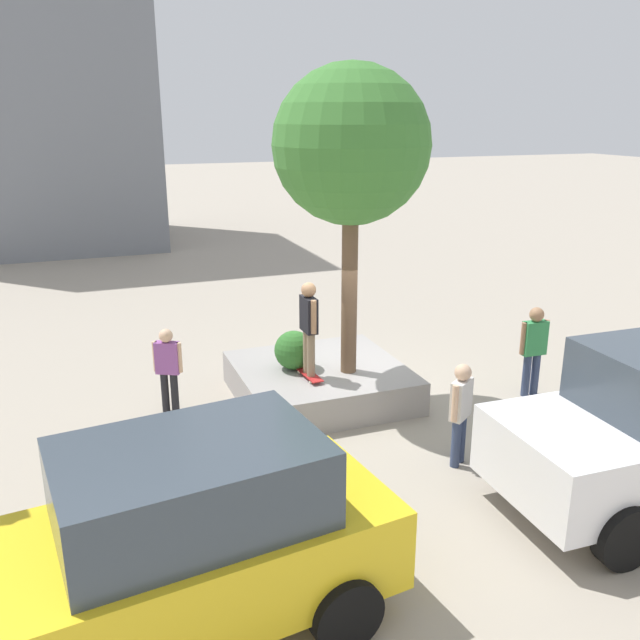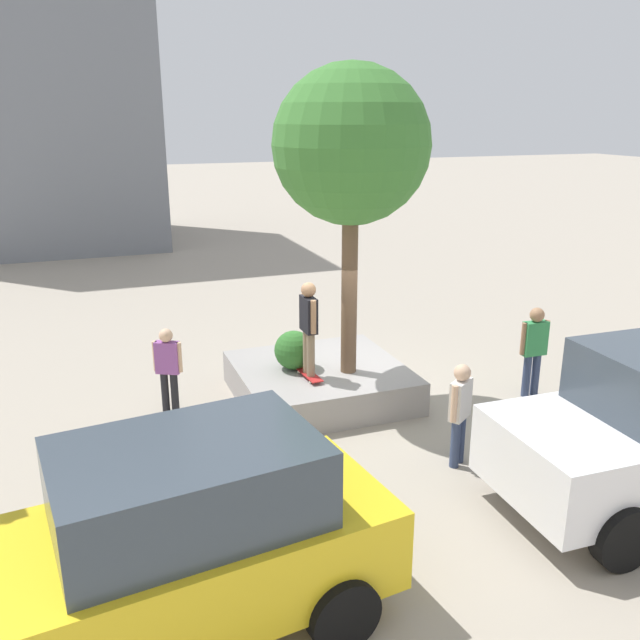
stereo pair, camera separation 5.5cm
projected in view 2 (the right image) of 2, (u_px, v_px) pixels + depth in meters
ground_plane at (347, 394)px, 12.56m from camera, size 120.00×120.00×0.00m
planter_ledge at (320, 382)px, 12.32m from camera, size 3.00×2.88×0.61m
plaza_tree at (351, 147)px, 10.85m from camera, size 2.61×2.61×5.27m
boxwood_shrub at (294, 350)px, 12.04m from camera, size 0.71×0.71×0.71m
skateboard at (309, 375)px, 11.71m from camera, size 0.27×0.81×0.07m
skateboarder at (309, 322)px, 11.42m from camera, size 0.26×0.56×1.66m
taxi_cab at (176, 542)px, 6.51m from camera, size 4.66×2.52×2.08m
bystander_watching at (460, 408)px, 9.78m from camera, size 0.47×0.39×1.61m
pedestrian_crossing at (534, 346)px, 12.20m from camera, size 0.58×0.26×1.71m
passerby_with_bag at (168, 364)px, 11.57m from camera, size 0.47×0.35×1.54m
plaza_lowrise_south at (32, 65)px, 25.09m from camera, size 8.50×7.41×13.60m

